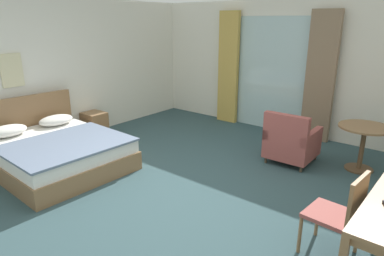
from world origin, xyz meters
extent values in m
cube|color=#334C51|center=(0.00, 0.00, -0.05)|extent=(6.68, 7.22, 0.10)
cube|color=white|center=(0.00, 3.35, 1.30)|extent=(6.28, 0.12, 2.60)
cube|color=white|center=(-3.08, 0.00, 1.30)|extent=(0.12, 6.82, 2.60)
cube|color=silver|center=(-0.28, 3.27, 1.14)|extent=(1.57, 0.02, 2.29)
cube|color=tan|center=(-1.28, 3.17, 1.20)|extent=(0.47, 0.10, 2.40)
cube|color=#897056|center=(0.73, 3.17, 1.20)|extent=(0.53, 0.10, 2.40)
cube|color=olive|center=(-1.88, -0.67, 0.14)|extent=(2.05, 1.75, 0.28)
cube|color=white|center=(-1.88, -0.67, 0.38)|extent=(1.99, 1.69, 0.19)
cube|color=olive|center=(-2.90, -0.64, 0.50)|extent=(0.12, 1.71, 0.99)
cube|color=slate|center=(-1.55, -0.68, 0.49)|extent=(1.37, 1.70, 0.03)
ellipsoid|color=white|center=(-2.61, -1.05, 0.56)|extent=(0.40, 0.60, 0.17)
ellipsoid|color=white|center=(-2.58, -0.25, 0.56)|extent=(0.41, 0.60, 0.17)
cube|color=olive|center=(-2.78, 0.66, 0.23)|extent=(0.43, 0.38, 0.47)
cube|color=brown|center=(-2.78, 0.47, 0.33)|extent=(0.37, 0.01, 0.11)
cube|color=olive|center=(2.37, 0.63, 0.34)|extent=(0.06, 0.06, 0.69)
cube|color=#9E4C47|center=(2.05, -0.09, 0.42)|extent=(0.49, 0.47, 0.04)
cube|color=olive|center=(2.25, -0.11, 0.66)|extent=(0.07, 0.41, 0.45)
cylinder|color=olive|center=(1.86, 0.12, 0.20)|extent=(0.04, 0.04, 0.40)
cylinder|color=olive|center=(1.83, -0.27, 0.20)|extent=(0.04, 0.04, 0.40)
cylinder|color=olive|center=(2.27, 0.08, 0.20)|extent=(0.04, 0.04, 0.40)
cylinder|color=olive|center=(2.23, -0.31, 0.20)|extent=(0.04, 0.04, 0.40)
cube|color=#9E4C47|center=(0.82, 1.87, 0.25)|extent=(0.71, 0.76, 0.31)
cube|color=#9E4C47|center=(0.83, 1.56, 0.63)|extent=(0.71, 0.13, 0.45)
cube|color=#9E4C47|center=(1.12, 1.88, 0.49)|extent=(0.11, 0.75, 0.16)
cube|color=#9E4C47|center=(0.52, 1.87, 0.49)|extent=(0.11, 0.75, 0.16)
cylinder|color=#4C3D2D|center=(1.11, 2.19, 0.05)|extent=(0.04, 0.04, 0.10)
cylinder|color=#4C3D2D|center=(0.53, 2.18, 0.05)|extent=(0.04, 0.04, 0.10)
cylinder|color=#4C3D2D|center=(1.12, 1.56, 0.05)|extent=(0.04, 0.04, 0.10)
cylinder|color=#4C3D2D|center=(0.54, 1.55, 0.05)|extent=(0.04, 0.04, 0.10)
cylinder|color=olive|center=(1.78, 2.22, 0.69)|extent=(0.76, 0.76, 0.03)
cylinder|color=brown|center=(1.78, 2.22, 0.34)|extent=(0.07, 0.07, 0.67)
cylinder|color=brown|center=(1.78, 2.22, 0.01)|extent=(0.42, 0.42, 0.02)
cube|color=beige|center=(-3.00, -0.67, 1.42)|extent=(0.03, 0.35, 0.54)
camera|label=1|loc=(2.79, -3.16, 2.21)|focal=31.76mm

